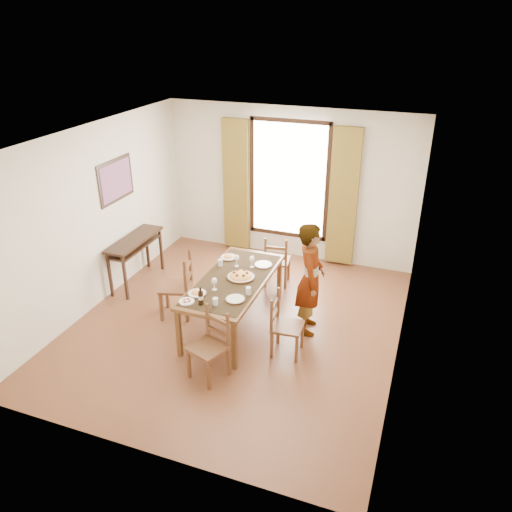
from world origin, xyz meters
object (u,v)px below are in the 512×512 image
(man, at_px, (310,279))
(pasta_platter, at_px, (241,274))
(dining_table, at_px, (233,283))
(console_table, at_px, (135,245))

(man, height_order, pasta_platter, man)
(dining_table, xyz_separation_m, pasta_platter, (0.09, 0.07, 0.11))
(pasta_platter, bearing_deg, dining_table, -142.94)
(dining_table, bearing_deg, pasta_platter, 37.06)
(console_table, height_order, pasta_platter, pasta_platter)
(console_table, distance_m, man, 3.05)
(console_table, xyz_separation_m, dining_table, (1.99, -0.62, 0.01))
(console_table, relative_size, pasta_platter, 3.00)
(console_table, relative_size, man, 0.74)
(dining_table, height_order, man, man)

